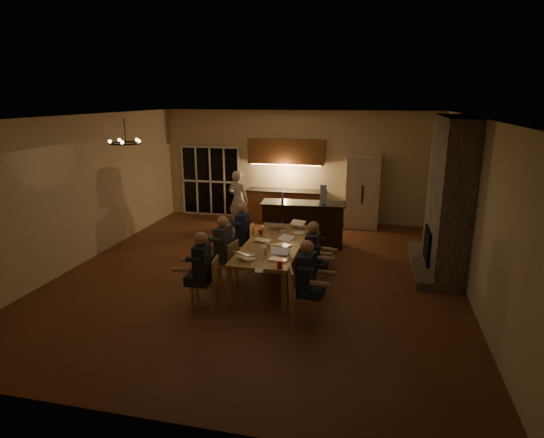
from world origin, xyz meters
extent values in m
plane|color=brown|center=(0.00, 0.00, 0.00)|extent=(9.00, 9.00, 0.00)
cube|color=tan|center=(0.00, 4.52, 1.60)|extent=(8.00, 0.04, 3.20)
cube|color=tan|center=(-4.02, 0.00, 1.60)|extent=(0.04, 9.00, 3.20)
cube|color=tan|center=(4.02, 0.00, 1.60)|extent=(0.04, 9.00, 3.20)
cube|color=white|center=(0.00, 0.00, 3.22)|extent=(8.00, 9.00, 0.04)
cube|color=black|center=(-2.70, 4.47, 1.05)|extent=(1.86, 0.08, 2.10)
cube|color=#6F6557|center=(3.70, 1.20, 1.60)|extent=(0.58, 2.50, 3.20)
cube|color=beige|center=(1.90, 4.15, 1.00)|extent=(0.90, 0.68, 2.00)
cube|color=#BC844B|center=(0.32, -0.09, 0.38)|extent=(1.10, 2.86, 0.75)
cube|color=black|center=(0.55, 2.15, 0.54)|extent=(2.08, 0.82, 1.08)
imported|color=silver|center=(-1.43, 3.17, 0.82)|extent=(0.68, 0.54, 1.64)
torus|color=black|center=(-2.24, -0.98, 2.75)|extent=(0.57, 0.57, 0.03)
cylinder|color=white|center=(0.29, -0.46, 0.80)|extent=(0.09, 0.09, 0.10)
cylinder|color=white|center=(0.38, 0.48, 0.80)|extent=(0.08, 0.08, 0.10)
cylinder|color=white|center=(-0.08, 0.66, 0.80)|extent=(0.09, 0.09, 0.10)
cylinder|color=red|center=(0.73, -1.42, 0.81)|extent=(0.09, 0.09, 0.12)
cylinder|color=red|center=(-0.07, 0.39, 0.81)|extent=(0.08, 0.08, 0.12)
cylinder|color=#B2B2B7|center=(0.33, -0.83, 0.81)|extent=(0.06, 0.06, 0.12)
cylinder|color=#3F0F0C|center=(0.19, 1.31, 0.81)|extent=(0.07, 0.07, 0.12)
cylinder|color=white|center=(0.64, -0.70, 0.76)|extent=(0.25, 0.25, 0.02)
cylinder|color=white|center=(0.04, -0.93, 0.76)|extent=(0.24, 0.24, 0.02)
cylinder|color=white|center=(0.70, 0.67, 0.76)|extent=(0.25, 0.25, 0.02)
cube|color=white|center=(0.41, -1.60, 0.76)|extent=(0.17, 0.22, 0.01)
cylinder|color=#99999E|center=(0.02, 2.18, 1.20)|extent=(0.07, 0.07, 0.24)
cube|color=silver|center=(1.03, 2.18, 1.30)|extent=(0.14, 0.14, 0.44)
camera|label=1|loc=(2.22, -8.49, 3.57)|focal=30.00mm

